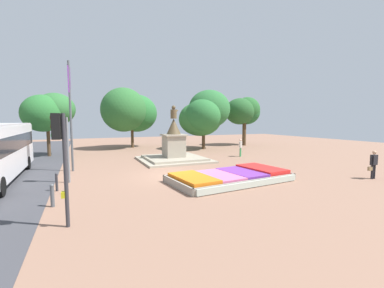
{
  "coord_description": "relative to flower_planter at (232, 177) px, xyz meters",
  "views": [
    {
      "loc": [
        -5.13,
        -14.6,
        3.38
      ],
      "look_at": [
        1.97,
        1.73,
        1.72
      ],
      "focal_mm": 24.0,
      "sensor_mm": 36.0,
      "label": 1
    }
  ],
  "objects": [
    {
      "name": "kerb_bollard_south",
      "position": [
        -8.71,
        -0.85,
        0.24
      ],
      "size": [
        0.16,
        0.16,
        0.91
      ],
      "color": "#4C5156",
      "rests_on": "ground_plane"
    },
    {
      "name": "park_tree_street_side",
      "position": [
        -10.27,
        15.09,
        3.94
      ],
      "size": [
        4.55,
        4.38,
        5.92
      ],
      "color": "#4C3823",
      "rests_on": "ground_plane"
    },
    {
      "name": "ground_plane",
      "position": [
        -2.48,
        2.63,
        -0.24
      ],
      "size": [
        72.94,
        72.94,
        0.0
      ],
      "primitive_type": "plane",
      "color": "#8C6651"
    },
    {
      "name": "kerb_bollard_mid_a",
      "position": [
        -8.75,
        1.59,
        0.22
      ],
      "size": [
        0.13,
        0.13,
        0.88
      ],
      "color": "#2D2D33",
      "rests_on": "ground_plane"
    },
    {
      "name": "traffic_light_mid_block",
      "position": [
        -8.37,
        3.19,
        2.24
      ],
      "size": [
        0.41,
        0.28,
        3.53
      ],
      "color": "slate",
      "rests_on": "ground_plane"
    },
    {
      "name": "traffic_light_near_crossing",
      "position": [
        -8.19,
        -3.17,
        2.23
      ],
      "size": [
        0.42,
        0.31,
        3.59
      ],
      "color": "#2D2D33",
      "rests_on": "ground_plane"
    },
    {
      "name": "flower_planter",
      "position": [
        0.0,
        0.0,
        0.0
      ],
      "size": [
        6.98,
        4.07,
        0.57
      ],
      "color": "#38281C",
      "rests_on": "ground_plane"
    },
    {
      "name": "pedestrian_with_handbag",
      "position": [
        7.76,
        -2.79,
        0.68
      ],
      "size": [
        0.73,
        0.22,
        1.64
      ],
      "color": "black",
      "rests_on": "ground_plane"
    },
    {
      "name": "park_tree_behind_statue",
      "position": [
        12.81,
        17.28,
        4.34
      ],
      "size": [
        5.06,
        4.15,
        6.48
      ],
      "color": "#4C3823",
      "rests_on": "ground_plane"
    },
    {
      "name": "banner_pole",
      "position": [
        -8.17,
        6.63,
        3.73
      ],
      "size": [
        0.17,
        1.07,
        7.19
      ],
      "color": "#4C5156",
      "rests_on": "ground_plane"
    },
    {
      "name": "park_tree_far_right",
      "position": [
        5.73,
        15.02,
        3.84
      ],
      "size": [
        6.21,
        5.51,
        6.93
      ],
      "color": "#4C3823",
      "rests_on": "ground_plane"
    },
    {
      "name": "park_tree_far_left",
      "position": [
        -2.11,
        19.72,
        4.19
      ],
      "size": [
        7.02,
        6.45,
        7.16
      ],
      "color": "#4C3823",
      "rests_on": "ground_plane"
    },
    {
      "name": "statue_monument",
      "position": [
        -0.53,
        8.09,
        0.66
      ],
      "size": [
        5.49,
        5.49,
        4.58
      ],
      "color": "#9E9480",
      "rests_on": "ground_plane"
    },
    {
      "name": "pedestrian_near_planter",
      "position": [
        5.95,
        7.92,
        0.7
      ],
      "size": [
        0.43,
        0.43,
        1.64
      ],
      "color": "#338C4C",
      "rests_on": "ground_plane"
    }
  ]
}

